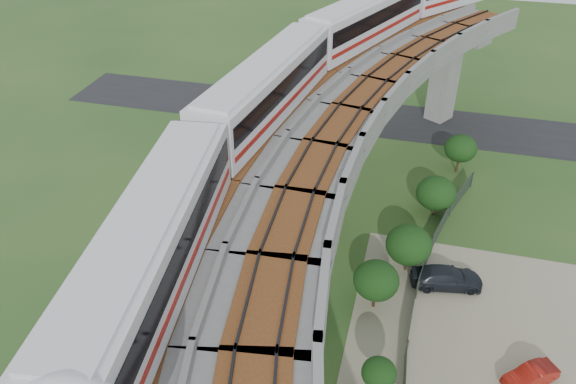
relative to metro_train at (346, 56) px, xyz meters
name	(u,v)px	position (x,y,z in m)	size (l,w,h in m)	color
ground	(263,329)	(-1.98, -13.86, -12.31)	(160.00, 160.00, 0.00)	#295120
asphalt_road	(347,115)	(-1.98, 16.14, -12.29)	(60.00, 8.00, 0.03)	#232326
viaduct	(333,219)	(1.86, -13.86, -3.26)	(19.58, 73.98, 11.40)	#99968E
metro_train	(346,56)	(0.00, 0.00, 0.00)	(18.98, 59.60, 3.64)	silver
fence	(430,353)	(7.77, -13.86, -11.56)	(3.87, 38.73, 1.50)	#2D382D
tree_0	(461,148)	(9.07, 7.60, -9.95)	(2.73, 2.73, 3.53)	#382314
tree_1	(436,193)	(7.36, 0.77, -10.35)	(3.01, 3.01, 3.24)	#382314
tree_2	(409,245)	(5.84, -6.29, -10.12)	(3.07, 3.07, 3.50)	#382314
tree_3	(376,280)	(4.19, -10.30, -10.08)	(2.82, 2.82, 3.43)	#382314
tree_4	(379,373)	(5.19, -17.10, -10.09)	(1.82, 1.82, 3.01)	#382314
car_red	(531,376)	(13.16, -13.84, -11.74)	(1.11, 3.19, 1.05)	maroon
car_dark	(447,277)	(8.53, -7.19, -11.59)	(1.90, 4.67, 1.35)	black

